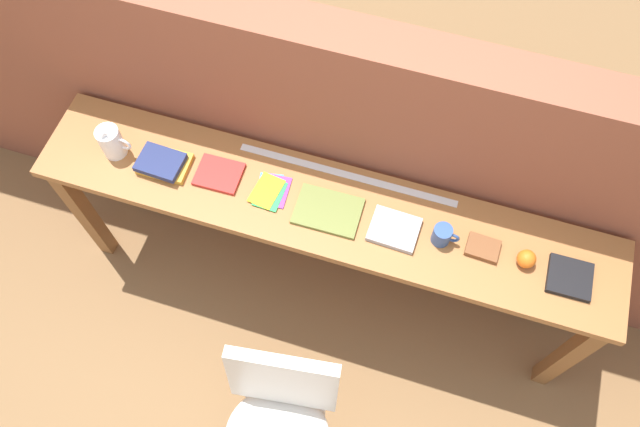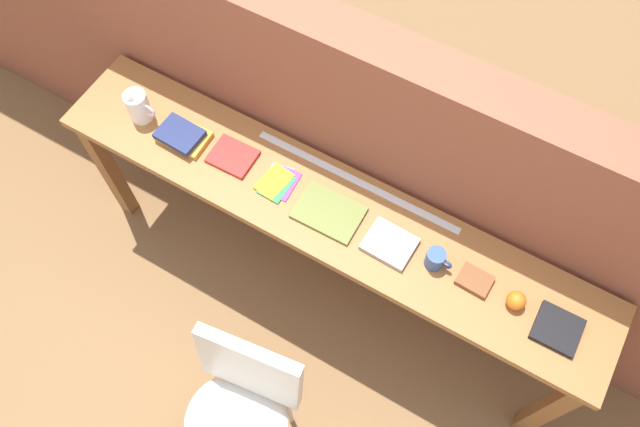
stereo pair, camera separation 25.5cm
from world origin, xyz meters
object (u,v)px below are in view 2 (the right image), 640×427
Objects in this scene: pitcher_white at (138,106)px; sports_ball_small at (516,301)px; book_repair_rightmost at (557,329)px; pamphlet_pile_colourful at (277,182)px; mug at (436,259)px; chair_white_moulded at (241,405)px; book_stack_leftmost at (182,136)px; leather_journal_brown at (475,280)px; magazine_cycling at (233,156)px; book_open_centre at (329,212)px.

pitcher_white is 2.45× the size of sports_ball_small.
pitcher_white is 1.95m from book_repair_rightmost.
mug is (0.73, -0.00, 0.04)m from pamphlet_pile_colourful.
chair_white_moulded is 1.17m from book_stack_leftmost.
mug is 0.85× the size of leather_journal_brown.
pitcher_white is 0.96× the size of magazine_cycling.
leather_journal_brown is at bearing 1.26° from book_open_centre.
book_open_centre is (0.74, -0.00, -0.02)m from book_stack_leftmost.
sports_ball_small is (1.77, 0.01, -0.04)m from pitcher_white.
book_repair_rightmost reaches higher than book_open_centre.
pitcher_white is at bearing -176.86° from leather_journal_brown.
chair_white_moulded is 0.94m from pamphlet_pile_colourful.
book_stack_leftmost is 0.48m from pamphlet_pile_colourful.
sports_ball_small is 0.44× the size of book_repair_rightmost.
magazine_cycling is at bearing 2.76° from pitcher_white.
book_stack_leftmost is 0.74m from book_open_centre.
book_stack_leftmost reaches higher than magazine_cycling.
magazine_cycling is (-0.53, 0.82, 0.36)m from chair_white_moulded.
pitcher_white is 0.47m from magazine_cycling.
pitcher_white is at bearing -179.72° from sports_ball_small.
book_stack_leftmost is 0.80× the size of book_open_centre.
book_stack_leftmost is 2.90× the size of sports_ball_small.
book_open_centre is at bearing -175.34° from leather_journal_brown.
pitcher_white is at bearing 178.91° from book_repair_rightmost.
book_stack_leftmost reaches higher than book_repair_rightmost.
pitcher_white reaches higher than book_stack_leftmost.
leather_journal_brown is (1.60, 0.02, -0.07)m from pitcher_white.
book_stack_leftmost reaches higher than book_open_centre.
pitcher_white is 1.08× the size of book_repair_rightmost.
book_stack_leftmost is 1.19× the size of pamphlet_pile_colourful.
book_open_centre is 1.59× the size of book_repair_rightmost.
sports_ball_small is at bearing 0.56° from book_stack_leftmost.
book_open_centre is 0.47m from mug.
mug reaches higher than book_stack_leftmost.
chair_white_moulded is 6.86× the size of leather_journal_brown.
mug is 1.47× the size of sports_ball_small.
magazine_cycling is at bearing 177.26° from pamphlet_pile_colourful.
leather_journal_brown is at bearing 177.06° from sports_ball_small.
pamphlet_pile_colourful is 2.44× the size of sports_ball_small.
mug is (1.21, 0.01, 0.02)m from book_stack_leftmost.
pamphlet_pile_colourful is (-0.30, 0.81, 0.36)m from chair_white_moulded.
mug reaches higher than chair_white_moulded.
magazine_cycling reaches higher than book_open_centre.
magazine_cycling is at bearing -177.75° from leather_journal_brown.
chair_white_moulded is at bearing -38.53° from pitcher_white.
mug is at bearing -2.19° from magazine_cycling.
pamphlet_pile_colourful is 1.25m from book_repair_rightmost.
pamphlet_pile_colourful is at bearing 179.72° from mug.
leather_journal_brown is (1.38, 0.02, -0.01)m from book_stack_leftmost.
leather_journal_brown is 0.76× the size of book_repair_rightmost.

